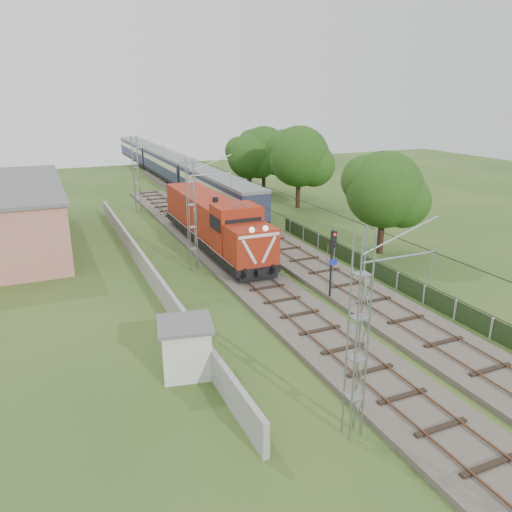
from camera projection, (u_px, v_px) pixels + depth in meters
name	position (u px, v px, depth m)	size (l,w,h in m)	color
ground	(313.00, 331.00, 26.82)	(140.00, 140.00, 0.00)	#2B4F1D
track_main	(260.00, 284.00, 32.85)	(4.20, 70.00, 0.45)	#6B6054
track_side	(252.00, 229.00, 46.07)	(4.20, 80.00, 0.45)	#6B6054
catenary	(192.00, 215.00, 34.86)	(3.31, 70.00, 8.00)	gray
boundary_wall	(145.00, 266.00, 34.53)	(0.25, 40.00, 1.50)	#9E9E99
station_building	(10.00, 215.00, 41.12)	(8.40, 20.40, 5.22)	tan
fence	(398.00, 281.00, 32.31)	(0.12, 32.00, 1.20)	black
locomotive	(214.00, 222.00, 40.04)	(3.18, 18.17, 4.61)	black
coach_rake	(168.00, 164.00, 71.91)	(2.85, 63.43, 3.29)	black
signal_post	(332.00, 253.00, 29.70)	(0.50, 0.39, 4.52)	black
relay_hut	(186.00, 348.00, 22.47)	(2.84, 2.84, 2.50)	silver
tree_a	(385.00, 191.00, 38.35)	(6.23, 5.93, 8.08)	#3C2318
tree_b	(300.00, 157.00, 53.92)	(6.88, 6.55, 8.92)	#3C2318
tree_c	(250.00, 157.00, 61.69)	(5.74, 5.47, 7.45)	#3C2318
tree_d	(264.00, 151.00, 62.76)	(6.41, 6.10, 8.31)	#3C2318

